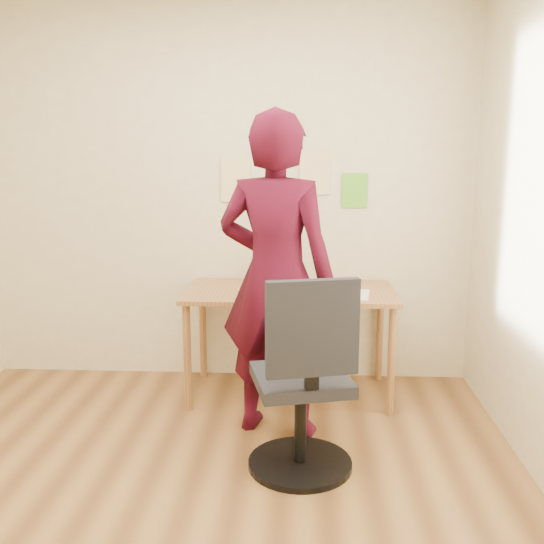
# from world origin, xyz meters

# --- Properties ---
(room) EXTENTS (3.58, 3.58, 2.78)m
(room) POSITION_xyz_m (0.00, 0.00, 1.35)
(room) COLOR brown
(room) RESTS_ON ground
(desk) EXTENTS (1.40, 0.70, 0.74)m
(desk) POSITION_xyz_m (0.46, 1.38, 0.65)
(desk) COLOR #9E6436
(desk) RESTS_ON ground
(laptop) EXTENTS (0.44, 0.42, 0.25)m
(laptop) POSITION_xyz_m (0.34, 1.39, 0.79)
(laptop) COLOR silver
(laptop) RESTS_ON desk
(paper_sheet) EXTENTS (0.26, 0.34, 0.00)m
(paper_sheet) POSITION_xyz_m (0.87, 1.28, 0.74)
(paper_sheet) COLOR white
(paper_sheet) RESTS_ON desk
(phone) EXTENTS (0.12, 0.14, 0.01)m
(phone) POSITION_xyz_m (0.60, 1.17, 0.75)
(phone) COLOR black
(phone) RESTS_ON desk
(wall_note_left) EXTENTS (0.21, 0.00, 0.30)m
(wall_note_left) POSITION_xyz_m (0.07, 1.74, 1.45)
(wall_note_left) COLOR #F1D090
(wall_note_left) RESTS_ON room
(wall_note_mid) EXTENTS (0.21, 0.00, 0.30)m
(wall_note_mid) POSITION_xyz_m (0.63, 1.74, 1.50)
(wall_note_mid) COLOR #F1D090
(wall_note_mid) RESTS_ON room
(wall_note_right) EXTENTS (0.18, 0.00, 0.24)m
(wall_note_right) POSITION_xyz_m (0.91, 1.74, 1.38)
(wall_note_right) COLOR #61BC2A
(wall_note_right) RESTS_ON room
(office_chair) EXTENTS (0.57, 0.58, 1.07)m
(office_chair) POSITION_xyz_m (0.56, 0.33, 0.46)
(office_chair) COLOR black
(office_chair) RESTS_ON ground
(person) EXTENTS (0.78, 0.61, 1.89)m
(person) POSITION_xyz_m (0.39, 0.83, 0.95)
(person) COLOR #3B0817
(person) RESTS_ON ground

